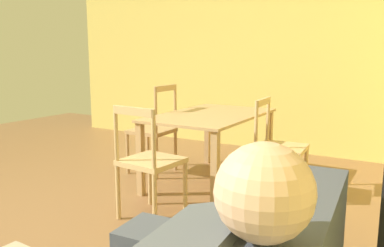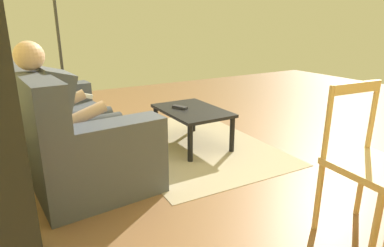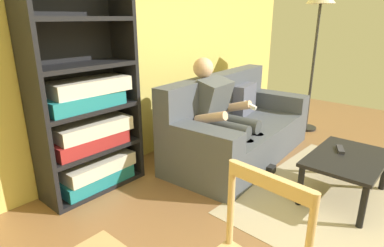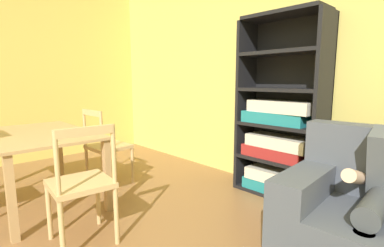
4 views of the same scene
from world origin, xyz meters
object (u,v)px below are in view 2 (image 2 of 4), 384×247
couch (64,130)px  dining_chair_facing_couch (369,165)px  tv_remote (180,107)px  coffee_table (192,114)px  person_lounging (70,111)px

couch → dining_chair_facing_couch: (-1.99, -1.32, 0.14)m
tv_remote → coffee_table: bearing=110.8°
coffee_table → tv_remote: (0.09, 0.09, 0.07)m
person_lounging → couch: bearing=2.7°
person_lounging → tv_remote: size_ratio=6.57×
coffee_table → tv_remote: bearing=44.8°
coffee_table → dining_chair_facing_couch: (-1.83, -0.09, 0.13)m
coffee_table → dining_chair_facing_couch: 1.84m
couch → coffee_table: couch is taller
couch → tv_remote: (-0.06, -1.14, 0.07)m
person_lounging → tv_remote: bearing=-77.5°
person_lounging → coffee_table: size_ratio=1.36×
tv_remote → person_lounging: bearing=-11.5°
couch → coffee_table: size_ratio=2.39×
tv_remote → dining_chair_facing_couch: 1.94m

